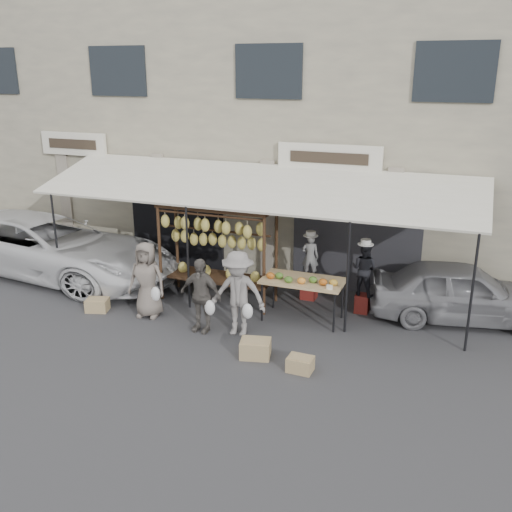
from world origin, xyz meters
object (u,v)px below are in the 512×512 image
(vendor_left, at_px, (310,257))
(van, at_px, (42,231))
(crate_far, at_px, (97,305))
(sedan, at_px, (461,292))
(vendor_right, at_px, (364,269))
(customer_left, at_px, (147,280))
(customer_mid, at_px, (201,295))
(produce_table, at_px, (302,281))
(crate_near_b, at_px, (300,364))
(customer_right, at_px, (238,294))
(crate_near_a, at_px, (255,349))
(banana_rack, at_px, (216,235))

(vendor_left, xyz_separation_m, van, (-6.91, -0.70, 0.09))
(crate_far, distance_m, sedan, 7.79)
(vendor_left, distance_m, vendor_right, 1.34)
(customer_left, height_order, crate_far, customer_left)
(vendor_right, bearing_deg, customer_mid, 50.77)
(vendor_left, distance_m, van, 6.95)
(produce_table, relative_size, crate_near_b, 3.86)
(van, bearing_deg, customer_left, -104.10)
(produce_table, bearing_deg, crate_far, -165.41)
(customer_right, xyz_separation_m, van, (-6.10, 1.61, 0.23))
(customer_right, distance_m, crate_far, 3.41)
(customer_left, height_order, van, van)
(produce_table, relative_size, customer_right, 0.98)
(crate_near_a, bearing_deg, customer_left, 161.98)
(vendor_right, height_order, crate_near_a, vendor_right)
(customer_right, distance_m, crate_near_a, 1.23)
(vendor_left, relative_size, crate_near_b, 2.40)
(produce_table, distance_m, sedan, 3.33)
(customer_right, bearing_deg, crate_near_b, -36.77)
(crate_near_b, bearing_deg, banana_rack, 138.16)
(vendor_right, height_order, customer_mid, vendor_right)
(vendor_right, distance_m, customer_right, 2.87)
(produce_table, bearing_deg, banana_rack, 170.68)
(crate_near_a, bearing_deg, customer_mid, 155.11)
(banana_rack, relative_size, customer_left, 1.58)
(sedan, bearing_deg, vendor_left, 78.10)
(banana_rack, bearing_deg, customer_right, -52.25)
(sedan, bearing_deg, customer_mid, 104.74)
(vendor_left, distance_m, customer_mid, 2.90)
(vendor_right, height_order, crate_near_b, vendor_right)
(vendor_right, bearing_deg, crate_far, 35.27)
(produce_table, relative_size, crate_near_a, 3.11)
(crate_near_a, bearing_deg, crate_far, 169.69)
(vendor_right, distance_m, crate_far, 5.85)
(banana_rack, height_order, vendor_left, banana_rack)
(customer_mid, distance_m, crate_near_b, 2.58)
(crate_near_a, bearing_deg, vendor_right, 62.00)
(customer_mid, distance_m, sedan, 5.42)
(customer_right, distance_m, van, 6.31)
(crate_near_a, bearing_deg, vendor_left, 87.20)
(vendor_right, bearing_deg, sedan, -155.25)
(crate_near_b, bearing_deg, crate_near_a, 167.21)
(banana_rack, xyz_separation_m, crate_near_b, (2.69, -2.40, -1.44))
(van, height_order, sedan, van)
(customer_mid, height_order, crate_near_a, customer_mid)
(banana_rack, height_order, customer_left, banana_rack)
(vendor_right, bearing_deg, vendor_left, -0.35)
(produce_table, height_order, crate_far, produce_table)
(vendor_right, height_order, crate_far, vendor_right)
(customer_mid, height_order, customer_right, customer_right)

